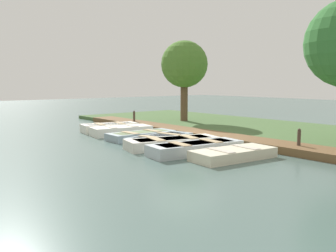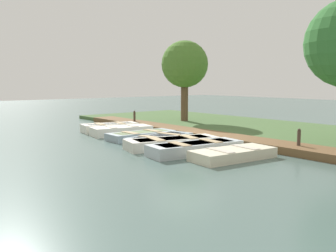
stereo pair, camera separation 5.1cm
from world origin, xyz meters
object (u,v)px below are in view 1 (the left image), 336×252
rowboat_3 (160,139)px  rowboat_4 (172,143)px  rowboat_1 (121,130)px  park_tree_far_left (184,65)px  rowboat_2 (141,135)px  rowboat_5 (196,148)px  rowboat_0 (110,127)px  mooring_post_far (299,141)px  rowboat_6 (233,154)px  mooring_post_near (134,118)px

rowboat_3 → rowboat_4: rowboat_4 is taller
rowboat_1 → park_tree_far_left: 6.36m
rowboat_2 → rowboat_5: 4.05m
rowboat_0 → mooring_post_far: mooring_post_far is taller
rowboat_4 → rowboat_5: rowboat_5 is taller
rowboat_5 → rowboat_6: rowboat_5 is taller
rowboat_0 → rowboat_5: 7.00m
rowboat_4 → rowboat_6: 2.86m
mooring_post_far → park_tree_far_left: size_ratio=0.18×
rowboat_0 → mooring_post_near: 2.55m
rowboat_4 → park_tree_far_left: park_tree_far_left is taller
rowboat_0 → rowboat_4: rowboat_0 is taller
park_tree_far_left → rowboat_2: bearing=30.6°
rowboat_5 → park_tree_far_left: size_ratio=0.73×
rowboat_6 → mooring_post_far: bearing=169.1°
rowboat_1 → mooring_post_near: size_ratio=3.36×
mooring_post_far → rowboat_6: bearing=-16.6°
rowboat_2 → park_tree_far_left: (-5.20, -3.08, 3.29)m
rowboat_1 → rowboat_5: (0.45, 5.59, -0.01)m
rowboat_4 → park_tree_far_left: (-5.57, -5.67, 3.25)m
rowboat_0 → rowboat_6: size_ratio=0.97×
rowboat_1 → rowboat_6: (0.11, 7.02, -0.04)m
rowboat_5 → rowboat_1: bearing=-86.4°
rowboat_1 → mooring_post_far: bearing=116.8°
park_tree_far_left → rowboat_5: bearing=51.2°
rowboat_5 → mooring_post_near: mooring_post_near is taller
mooring_post_far → park_tree_far_left: (-2.83, -9.28, 3.01)m
rowboat_3 → rowboat_5: rowboat_5 is taller
rowboat_1 → park_tree_far_left: park_tree_far_left is taller
rowboat_3 → mooring_post_near: bearing=-125.3°
rowboat_0 → rowboat_2: (0.12, 2.95, -0.05)m
rowboat_3 → rowboat_4: bearing=63.3°
rowboat_2 → rowboat_3: size_ratio=0.95×
rowboat_3 → park_tree_far_left: (-5.25, -4.46, 3.29)m
mooring_post_far → park_tree_far_left: 10.15m
rowboat_0 → mooring_post_far: bearing=113.6°
rowboat_2 → mooring_post_near: mooring_post_near is taller
rowboat_0 → rowboat_3: size_ratio=0.90×
rowboat_2 → rowboat_4: rowboat_4 is taller
rowboat_2 → mooring_post_near: size_ratio=3.51×
rowboat_1 → rowboat_6: bearing=98.5°
mooring_post_near → rowboat_6: bearing=75.1°
rowboat_3 → rowboat_1: bearing=-101.3°
rowboat_0 → mooring_post_near: mooring_post_near is taller
rowboat_3 → park_tree_far_left: 7.63m
park_tree_far_left → mooring_post_far: bearing=73.1°
mooring_post_near → mooring_post_far: 10.31m
rowboat_4 → mooring_post_near: (-2.75, -6.71, 0.24)m
rowboat_2 → mooring_post_near: bearing=-119.4°
rowboat_3 → rowboat_6: rowboat_6 is taller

